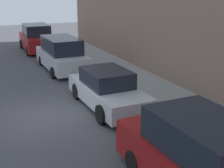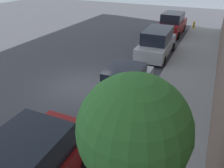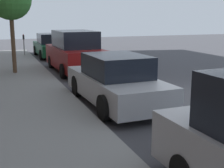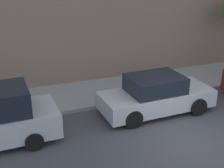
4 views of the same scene
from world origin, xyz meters
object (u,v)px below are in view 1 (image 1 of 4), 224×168
Objects in this scene: parked_sedan_third at (107,90)px; fire_hydrant at (52,38)px; parked_suv_second at (202,162)px; parked_minivan_fourth at (62,54)px; parked_suv_fifth at (37,38)px.

parked_sedan_third is 15.43m from fire_hydrant.
parked_sedan_third is 6.59× the size of fire_hydrant.
parked_suv_second is 6.12m from parked_sedan_third.
parked_minivan_fourth is at bearing 91.04° from parked_sedan_third.
parked_suv_second is at bearing -90.81° from parked_minivan_fourth.
fire_hydrant is (1.41, 15.36, -0.23)m from parked_sedan_third.
parked_sedan_third is 6.44m from parked_minivan_fourth.
parked_minivan_fourth is (-0.12, 6.44, 0.20)m from parked_sedan_third.
parked_suv_second reaches higher than parked_sedan_third.
fire_hydrant is at bearing 80.27° from parked_minivan_fourth.
parked_suv_second is at bearing -92.75° from parked_sedan_third.
parked_minivan_fourth is (0.18, 12.55, -0.01)m from parked_suv_second.
parked_minivan_fourth reaches higher than fire_hydrant.
parked_minivan_fourth is 1.02× the size of parked_suv_fifth.
parked_minivan_fourth is 9.06m from fire_hydrant.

